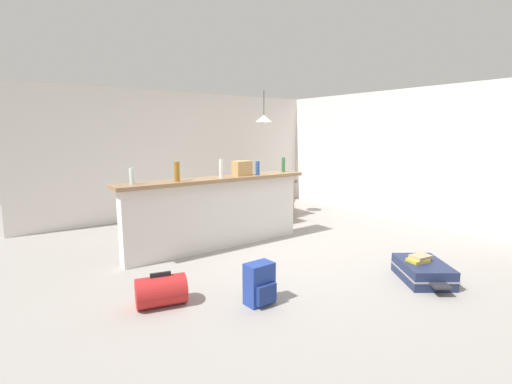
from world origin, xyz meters
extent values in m
cube|color=gray|center=(0.00, 0.00, -0.03)|extent=(13.00, 13.00, 0.05)
cube|color=silver|center=(0.00, 3.05, 1.25)|extent=(6.60, 0.10, 2.50)
cube|color=silver|center=(3.05, 0.30, 1.25)|extent=(0.10, 6.00, 2.50)
cube|color=silver|center=(-0.77, 0.54, 0.50)|extent=(2.80, 0.20, 1.00)
cube|color=#93704C|center=(-0.77, 0.54, 1.02)|extent=(2.96, 0.40, 0.05)
cylinder|color=silver|center=(-1.97, 0.57, 1.15)|extent=(0.07, 0.07, 0.21)
cylinder|color=#9E661E|center=(-1.40, 0.50, 1.18)|extent=(0.07, 0.07, 0.26)
cylinder|color=silver|center=(-0.75, 0.44, 1.18)|extent=(0.06, 0.06, 0.27)
cylinder|color=#284C89|center=(-0.10, 0.45, 1.15)|extent=(0.06, 0.06, 0.21)
cylinder|color=#2D6B38|center=(0.52, 0.58, 1.17)|extent=(0.06, 0.06, 0.24)
cube|color=tan|center=(-0.32, 0.55, 1.16)|extent=(0.26, 0.18, 0.22)
cube|color=brown|center=(1.05, 1.80, 0.72)|extent=(1.10, 0.80, 0.04)
cylinder|color=brown|center=(0.56, 1.46, 0.35)|extent=(0.06, 0.06, 0.70)
cylinder|color=brown|center=(1.54, 1.46, 0.35)|extent=(0.06, 0.06, 0.70)
cylinder|color=brown|center=(0.56, 2.14, 0.35)|extent=(0.06, 0.06, 0.70)
cylinder|color=brown|center=(1.54, 2.14, 0.35)|extent=(0.06, 0.06, 0.70)
cube|color=#9E754C|center=(0.96, 1.18, 0.43)|extent=(0.43, 0.43, 0.04)
cube|color=#9E754C|center=(0.95, 1.36, 0.69)|extent=(0.40, 0.07, 0.48)
cylinder|color=#9E754C|center=(0.82, 1.01, 0.21)|extent=(0.04, 0.04, 0.41)
cylinder|color=#9E754C|center=(1.13, 1.03, 0.21)|extent=(0.04, 0.04, 0.41)
cylinder|color=#9E754C|center=(0.79, 1.33, 0.21)|extent=(0.04, 0.04, 0.41)
cylinder|color=#9E754C|center=(1.11, 1.35, 0.21)|extent=(0.04, 0.04, 0.41)
cylinder|color=black|center=(1.04, 1.79, 2.25)|extent=(0.01, 0.01, 0.49)
cone|color=white|center=(1.04, 1.79, 1.96)|extent=(0.34, 0.34, 0.14)
sphere|color=white|center=(1.04, 1.79, 1.88)|extent=(0.07, 0.07, 0.07)
cube|color=#1E284C|center=(0.51, -1.93, 0.11)|extent=(0.79, 0.83, 0.22)
cube|color=gray|center=(0.51, -1.93, 0.11)|extent=(0.80, 0.85, 0.02)
cube|color=#2D2D33|center=(0.27, -2.26, 0.11)|extent=(0.23, 0.22, 0.02)
cube|color=#233D93|center=(-1.36, -1.27, 0.21)|extent=(0.29, 0.19, 0.42)
cube|color=navy|center=(-1.36, -1.38, 0.14)|extent=(0.22, 0.07, 0.19)
cube|color=black|center=(-1.44, -1.18, 0.19)|extent=(0.04, 0.03, 0.36)
cube|color=black|center=(-1.30, -1.17, 0.19)|extent=(0.04, 0.03, 0.36)
cylinder|color=red|center=(-2.17, -0.74, 0.15)|extent=(0.54, 0.41, 0.30)
cube|color=black|center=(-2.17, -0.74, 0.32)|extent=(0.20, 0.08, 0.04)
cube|color=gold|center=(0.47, -1.88, 0.24)|extent=(0.25, 0.20, 0.04)
cube|color=tan|center=(0.51, -1.89, 0.27)|extent=(0.24, 0.19, 0.04)
camera|label=1|loc=(-3.46, -4.07, 1.69)|focal=26.08mm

